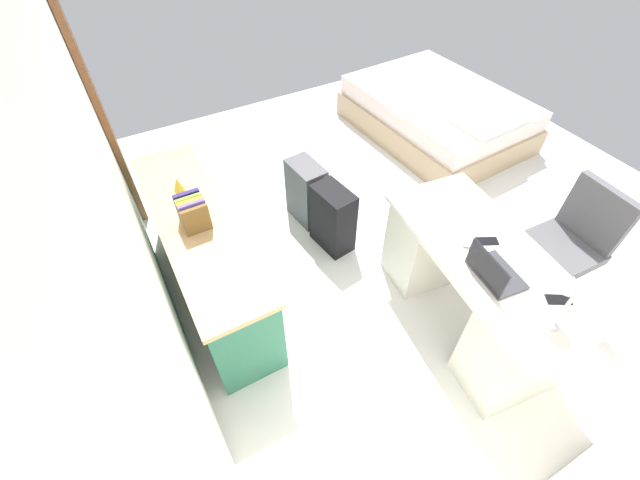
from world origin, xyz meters
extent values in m
plane|color=silver|center=(0.00, 0.00, 0.00)|extent=(5.32, 5.32, 0.00)
cube|color=white|center=(0.00, 2.08, 1.38)|extent=(4.32, 0.10, 2.77)
cube|color=brown|center=(1.61, 2.00, 1.02)|extent=(0.88, 0.05, 2.04)
cube|color=silver|center=(-1.04, 0.20, 0.72)|extent=(1.51, 0.83, 0.04)
cube|color=beige|center=(-1.52, 0.26, 0.35)|extent=(0.47, 0.64, 0.71)
cube|color=beige|center=(-0.55, 0.14, 0.35)|extent=(0.47, 0.64, 0.71)
cylinder|color=black|center=(-1.12, -0.51, 0.02)|extent=(0.52, 0.52, 0.04)
cylinder|color=black|center=(-1.12, -0.51, 0.21)|extent=(0.06, 0.06, 0.42)
cube|color=#4C4C51|center=(-1.12, -0.51, 0.46)|extent=(0.48, 0.48, 0.08)
cube|color=#4C4C51|center=(-1.14, -0.71, 0.72)|extent=(0.44, 0.08, 0.44)
cube|color=#28664C|center=(0.12, 1.70, 0.35)|extent=(1.76, 0.44, 0.70)
cube|color=tan|center=(0.12, 1.70, 0.72)|extent=(1.80, 0.48, 0.04)
cube|color=#225641|center=(-0.28, 1.47, 0.19)|extent=(0.67, 0.01, 0.25)
cube|color=#225641|center=(0.51, 1.47, 0.19)|extent=(0.67, 0.01, 0.25)
cube|color=tan|center=(1.04, -1.26, 0.14)|extent=(1.98, 1.51, 0.28)
cube|color=silver|center=(1.04, -1.26, 0.38)|extent=(1.91, 1.44, 0.20)
cube|color=white|center=(0.37, -1.30, 0.53)|extent=(0.52, 0.71, 0.10)
cube|color=black|center=(0.08, 0.64, 0.29)|extent=(0.39, 0.27, 0.58)
cube|color=#4C4C51|center=(0.49, 0.68, 0.29)|extent=(0.38, 0.25, 0.57)
cube|color=#333338|center=(-1.20, 0.29, 0.75)|extent=(0.33, 0.26, 0.02)
cube|color=black|center=(-1.18, 0.40, 0.85)|extent=(0.31, 0.05, 0.19)
ellipsoid|color=white|center=(-0.94, 0.26, 0.76)|extent=(0.07, 0.11, 0.03)
cube|color=black|center=(-1.49, 0.12, 0.75)|extent=(0.13, 0.15, 0.01)
cube|color=black|center=(-0.97, 0.15, 0.75)|extent=(0.12, 0.15, 0.01)
cylinder|color=silver|center=(-1.58, 0.27, 0.75)|extent=(0.11, 0.11, 0.01)
cylinder|color=silver|center=(-1.58, 0.27, 0.89)|extent=(0.02, 0.02, 0.28)
cone|color=white|center=(-1.53, 0.27, 1.04)|extent=(0.11, 0.11, 0.09)
cube|color=brown|center=(-0.01, 1.70, 0.84)|extent=(0.03, 0.17, 0.20)
cube|color=#5F4FAC|center=(0.03, 1.70, 0.85)|extent=(0.03, 0.17, 0.21)
cube|color=olive|center=(0.07, 1.70, 0.85)|extent=(0.04, 0.17, 0.20)
cube|color=olive|center=(0.11, 1.70, 0.84)|extent=(0.02, 0.17, 0.20)
cube|color=navy|center=(0.15, 1.70, 0.85)|extent=(0.03, 0.17, 0.21)
cone|color=gold|center=(0.46, 1.70, 0.80)|extent=(0.08, 0.08, 0.11)
camera|label=1|loc=(-2.01, 1.93, 2.65)|focal=23.19mm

